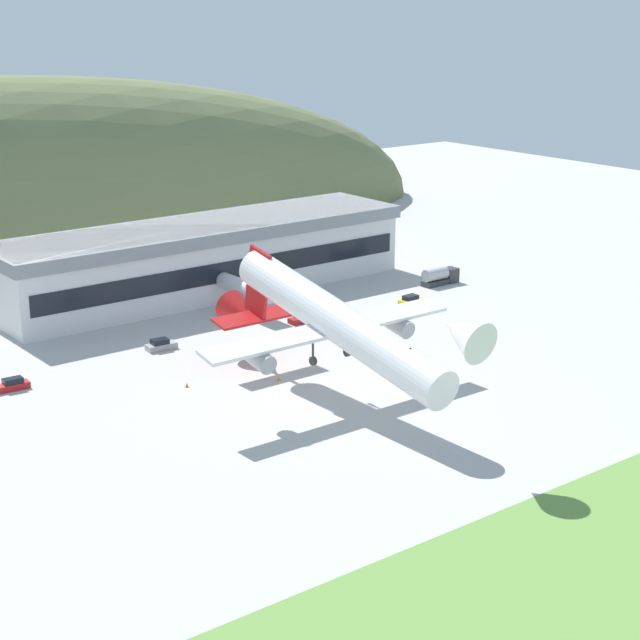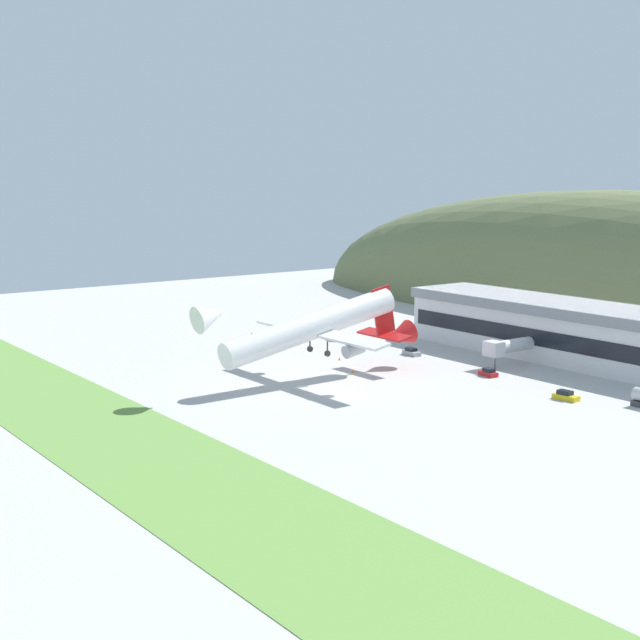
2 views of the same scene
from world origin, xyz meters
TOP-DOWN VIEW (x-y plane):
  - ground_plane at (0.00, 0.00)m, footprint 336.85×336.85m
  - grass_strip_foreground at (0.00, -41.39)m, footprint 303.16×22.29m
  - hill_backdrop at (-22.79, 108.27)m, footprint 231.27×54.72m
  - terminal_building at (2.26, 55.15)m, footprint 72.17×17.25m
  - jetway_0 at (0.78, 40.41)m, footprint 3.38×11.93m
  - cargo_airplane at (-11.64, 2.87)m, footprint 35.95×48.14m
  - service_car_0 at (-18.73, 33.09)m, footprint 4.45×2.16m
  - service_car_1 at (4.54, 31.20)m, footprint 3.86×2.08m
  - service_car_2 at (24.54, 28.32)m, footprint 4.50×2.16m
  - service_car_3 at (-41.66, 30.60)m, footprint 4.55×1.84m
  - traffic_cone_0 at (-12.97, 12.70)m, footprint 0.52×0.52m
  - traffic_cone_1 at (-23.67, 17.88)m, footprint 0.52×0.52m

SIDE VIEW (x-z plane):
  - ground_plane at x=0.00m, z-range 0.00..0.00m
  - hill_backdrop at x=-22.79m, z-range -33.46..33.46m
  - grass_strip_foreground at x=0.00m, z-range 0.00..0.08m
  - traffic_cone_0 at x=-12.97m, z-range -0.01..0.57m
  - traffic_cone_1 at x=-23.67m, z-range -0.01..0.57m
  - service_car_3 at x=-41.66m, z-range -0.13..1.41m
  - service_car_1 at x=4.54m, z-range -0.13..1.41m
  - service_car_2 at x=24.54m, z-range -0.14..1.44m
  - service_car_0 at x=-18.73m, z-range -0.14..1.44m
  - jetway_0 at x=0.78m, z-range 1.27..6.70m
  - terminal_building at x=2.26m, z-range 0.79..12.54m
  - cargo_airplane at x=-11.64m, z-range 3.14..16.71m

